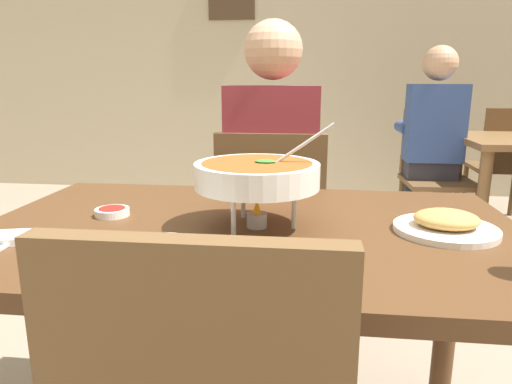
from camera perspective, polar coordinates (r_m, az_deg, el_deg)
name	(u,v)px	position (r m, az deg, el deg)	size (l,w,h in m)	color
cafe_rear_partition	(298,37)	(4.67, 5.14, 18.51)	(10.00, 0.10, 3.00)	beige
dining_table_main	(249,265)	(1.19, -0.85, -9.01)	(1.34, 0.84, 0.74)	#51331C
chair_diner_main	(272,226)	(1.89, 1.98, -4.24)	(0.44, 0.44, 0.90)	brown
diner_main	(273,168)	(1.86, 2.12, 2.99)	(0.40, 0.45, 1.31)	#2D2D38
curry_bowl	(257,176)	(1.10, 0.13, 2.03)	(0.33, 0.30, 0.26)	silver
rice_plate	(166,254)	(0.93, -11.09, -7.47)	(0.24, 0.24, 0.06)	white
appetizer_plate	(446,224)	(1.18, 22.37, -3.69)	(0.24, 0.24, 0.06)	white
sauce_dish	(112,212)	(1.29, -17.31, -2.33)	(0.09, 0.09, 0.02)	white
napkin_folded	(4,238)	(1.18, -28.67, -4.99)	(0.12, 0.08, 0.02)	white
spoon_utensil	(2,248)	(1.13, -28.84, -6.07)	(0.01, 0.17, 0.01)	silver
chair_bg_middle	(435,169)	(3.37, 21.25, 2.70)	(0.46, 0.46, 0.90)	brown
chair_bg_corner	(506,160)	(3.97, 28.42, 3.52)	(0.45, 0.45, 0.90)	brown
patron_bg_middle	(432,134)	(3.31, 20.93, 6.71)	(0.40, 0.45, 1.31)	#2D2D38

